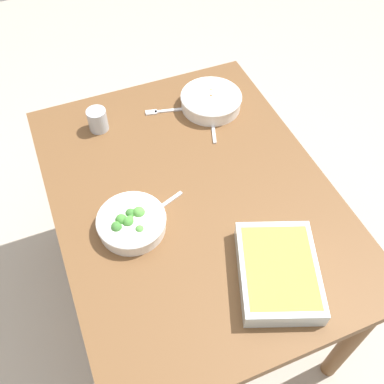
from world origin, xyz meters
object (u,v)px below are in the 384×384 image
stew_bowl (211,100)px  spoon_by_broccoli (155,211)px  broccoli_bowl (131,222)px  baking_dish (278,271)px  drink_cup (98,121)px  fork_on_table (164,111)px  spoon_by_stew (212,121)px

stew_bowl → spoon_by_broccoli: (0.40, -0.37, -0.03)m
broccoli_bowl → baking_dish: broccoli_bowl is taller
drink_cup → fork_on_table: size_ratio=0.48×
stew_bowl → fork_on_table: size_ratio=1.35×
baking_dish → spoon_by_broccoli: (-0.35, -0.25, -0.03)m
spoon_by_stew → spoon_by_broccoli: bearing=-47.3°
baking_dish → fork_on_table: (-0.79, -0.06, -0.03)m
broccoli_bowl → spoon_by_stew: size_ratio=1.26×
drink_cup → spoon_by_broccoli: 0.45m
baking_dish → fork_on_table: bearing=-175.7°
spoon_by_broccoli → fork_on_table: (-0.44, 0.19, -0.00)m
spoon_by_broccoli → fork_on_table: bearing=156.6°
fork_on_table → drink_cup: bearing=-90.8°
spoon_by_stew → drink_cup: bearing=-107.6°
drink_cup → fork_on_table: (0.00, 0.26, -0.04)m
stew_bowl → drink_cup: (-0.05, -0.44, 0.01)m
stew_bowl → spoon_by_stew: 0.09m
drink_cup → spoon_by_stew: 0.43m
broccoli_bowl → spoon_by_stew: (-0.34, 0.42, -0.03)m
stew_bowl → baking_dish: (0.75, -0.12, 0.00)m
drink_cup → spoon_by_stew: bearing=72.4°
stew_bowl → baking_dish: size_ratio=0.66×
stew_bowl → drink_cup: 0.44m
broccoli_bowl → baking_dish: (0.32, 0.34, 0.00)m
broccoli_bowl → fork_on_table: 0.55m
broccoli_bowl → spoon_by_broccoli: 0.10m
stew_bowl → spoon_by_stew: (0.08, -0.03, -0.03)m
spoon_by_stew → fork_on_table: 0.19m
spoon_by_stew → spoon_by_broccoli: size_ratio=1.00×
broccoli_bowl → baking_dish: bearing=46.6°
spoon_by_broccoli → baking_dish: bearing=35.6°
drink_cup → fork_on_table: 0.26m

